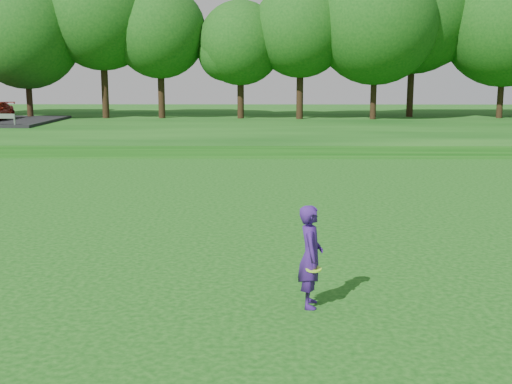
{
  "coord_description": "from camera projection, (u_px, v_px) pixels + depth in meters",
  "views": [
    {
      "loc": [
        2.6,
        -11.34,
        4.09
      ],
      "look_at": [
        2.44,
        3.46,
        1.3
      ],
      "focal_mm": 45.0,
      "sensor_mm": 36.0,
      "label": 1
    }
  ],
  "objects": [
    {
      "name": "ground",
      "position": [
        123.0,
        295.0,
        11.93
      ],
      "size": [
        140.0,
        140.0,
        0.0
      ],
      "primitive_type": "plane",
      "color": "#0C400D",
      "rests_on": "ground"
    },
    {
      "name": "berm",
      "position": [
        226.0,
        126.0,
        45.29
      ],
      "size": [
        130.0,
        30.0,
        0.6
      ],
      "primitive_type": "cube",
      "color": "#0C400D",
      "rests_on": "ground"
    },
    {
      "name": "walking_path",
      "position": [
        210.0,
        155.0,
        31.58
      ],
      "size": [
        130.0,
        1.6,
        0.04
      ],
      "primitive_type": "cube",
      "color": "gray",
      "rests_on": "ground"
    },
    {
      "name": "treeline",
      "position": [
        228.0,
        17.0,
        47.77
      ],
      "size": [
        104.0,
        7.0,
        15.0
      ],
      "primitive_type": null,
      "color": "#0F4410",
      "rests_on": "berm"
    },
    {
      "name": "woman",
      "position": [
        311.0,
        256.0,
        11.19
      ],
      "size": [
        0.46,
        0.68,
        1.82
      ],
      "color": "#39186F",
      "rests_on": "ground"
    }
  ]
}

